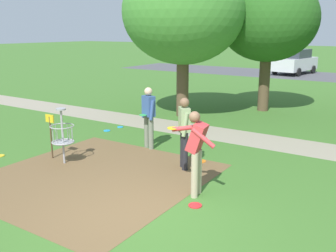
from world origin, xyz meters
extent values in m
plane|color=#3D6B28|center=(0.00, 0.00, 0.00)|extent=(160.00, 160.00, 0.00)
cube|color=brown|center=(-2.00, 1.03, 0.00)|extent=(4.59, 4.78, 0.01)
cylinder|color=#9E9EA3|center=(-3.26, 1.28, 0.68)|extent=(0.05, 0.05, 1.35)
cylinder|color=#9E9EA3|center=(-3.26, 1.28, 1.37)|extent=(0.24, 0.24, 0.04)
torus|color=#9E9EA3|center=(-3.26, 1.28, 0.95)|extent=(0.58, 0.58, 0.02)
torus|color=#9E9EA3|center=(-3.26, 1.28, 0.55)|extent=(0.55, 0.55, 0.03)
cylinder|color=#9E9EA3|center=(-3.26, 1.28, 0.53)|extent=(0.48, 0.48, 0.02)
cylinder|color=gray|center=(-3.03, 1.28, 0.75)|extent=(0.01, 0.01, 0.40)
cylinder|color=gray|center=(-3.07, 1.42, 0.75)|extent=(0.01, 0.01, 0.40)
cylinder|color=gray|center=(-3.19, 1.51, 0.75)|extent=(0.01, 0.01, 0.40)
cylinder|color=gray|center=(-3.34, 1.51, 0.75)|extent=(0.01, 0.01, 0.40)
cylinder|color=gray|center=(-3.46, 1.42, 0.75)|extent=(0.01, 0.01, 0.40)
cylinder|color=gray|center=(-3.50, 1.28, 0.75)|extent=(0.01, 0.01, 0.40)
cylinder|color=gray|center=(-3.46, 1.14, 0.75)|extent=(0.01, 0.01, 0.40)
cylinder|color=gray|center=(-3.34, 1.06, 0.75)|extent=(0.01, 0.01, 0.40)
cylinder|color=gray|center=(-3.19, 1.06, 0.75)|extent=(0.01, 0.01, 0.40)
cylinder|color=gray|center=(-3.07, 1.14, 0.75)|extent=(0.01, 0.01, 0.40)
cylinder|color=#4C3823|center=(-3.81, 1.38, 0.55)|extent=(0.04, 0.04, 1.10)
cube|color=gold|center=(-3.81, 1.38, 1.05)|extent=(0.28, 0.03, 0.20)
cylinder|color=tan|center=(0.42, 1.30, 0.46)|extent=(0.14, 0.14, 0.92)
cylinder|color=tan|center=(0.38, 1.52, 0.46)|extent=(0.14, 0.14, 0.92)
cube|color=#D1383D|center=(0.40, 1.41, 1.20)|extent=(0.44, 0.42, 0.60)
sphere|color=brown|center=(0.34, 1.40, 1.60)|extent=(0.22, 0.22, 0.22)
cylinder|color=#D1383D|center=(0.08, 1.52, 1.32)|extent=(0.59, 0.19, 0.21)
cylinder|color=gold|center=(-0.20, 1.47, 1.29)|extent=(0.22, 0.22, 0.02)
cylinder|color=#D1383D|center=(0.60, 1.28, 1.25)|extent=(0.49, 0.17, 0.37)
cylinder|color=#232328|center=(-0.51, 2.51, 0.46)|extent=(0.14, 0.14, 0.92)
cylinder|color=#232328|center=(-0.66, 2.67, 0.46)|extent=(0.14, 0.14, 0.92)
cube|color=#93A875|center=(-0.59, 2.59, 1.20)|extent=(0.41, 0.41, 0.56)
sphere|color=brown|center=(-0.59, 2.59, 1.60)|extent=(0.22, 0.22, 0.22)
cylinder|color=#93A875|center=(-0.48, 2.44, 1.12)|extent=(0.18, 0.18, 0.55)
cylinder|color=#93A875|center=(-0.73, 2.72, 1.12)|extent=(0.18, 0.18, 0.55)
cylinder|color=gold|center=(-0.72, 2.47, 0.97)|extent=(0.22, 0.22, 0.02)
cylinder|color=slate|center=(-2.13, 3.41, 0.46)|extent=(0.14, 0.14, 0.92)
cylinder|color=slate|center=(-2.34, 3.49, 0.46)|extent=(0.14, 0.14, 0.92)
cube|color=#385693|center=(-2.24, 3.45, 1.20)|extent=(0.41, 0.33, 0.56)
sphere|color=beige|center=(-2.24, 3.45, 1.60)|extent=(0.22, 0.22, 0.22)
cylinder|color=#385693|center=(-2.07, 3.37, 1.12)|extent=(0.14, 0.19, 0.55)
cylinder|color=#385693|center=(-2.42, 3.50, 1.12)|extent=(0.14, 0.19, 0.55)
cylinder|color=green|center=(-2.30, 3.28, 0.97)|extent=(0.22, 0.22, 0.02)
cylinder|color=red|center=(0.63, 0.96, 0.01)|extent=(0.26, 0.26, 0.02)
cylinder|color=#1E93DB|center=(-4.49, 4.22, 0.01)|extent=(0.22, 0.22, 0.02)
cylinder|color=#1E93DB|center=(-4.44, 4.83, 0.01)|extent=(0.20, 0.20, 0.02)
cylinder|color=gold|center=(-5.10, 0.74, 0.01)|extent=(0.22, 0.22, 0.02)
cylinder|color=orange|center=(-0.47, 3.24, 0.01)|extent=(0.25, 0.25, 0.02)
cylinder|color=brown|center=(-3.61, 7.55, 1.09)|extent=(0.46, 0.46, 2.18)
ellipsoid|color=#428433|center=(-3.61, 7.55, 3.85)|extent=(4.44, 4.44, 3.77)
cylinder|color=brown|center=(-1.35, 10.22, 1.09)|extent=(0.43, 0.43, 2.17)
ellipsoid|color=#285B1E|center=(-1.35, 10.22, 3.62)|extent=(3.86, 3.86, 3.28)
cube|color=silver|center=(-3.99, 24.48, 0.75)|extent=(2.45, 4.43, 0.90)
cube|color=#2D333D|center=(-3.99, 24.48, 1.52)|extent=(1.91, 2.41, 0.64)
cylinder|color=black|center=(-4.67, 25.91, 0.30)|extent=(0.27, 0.62, 0.60)
cylinder|color=black|center=(-2.89, 25.63, 0.30)|extent=(0.27, 0.62, 0.60)
cylinder|color=black|center=(-5.08, 23.34, 0.30)|extent=(0.27, 0.62, 0.60)
cylinder|color=black|center=(-3.31, 23.05, 0.30)|extent=(0.27, 0.62, 0.60)
cube|color=gray|center=(0.00, 5.88, 0.00)|extent=(40.00, 1.55, 0.00)
camera|label=1|loc=(3.81, -4.87, 3.22)|focal=41.02mm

